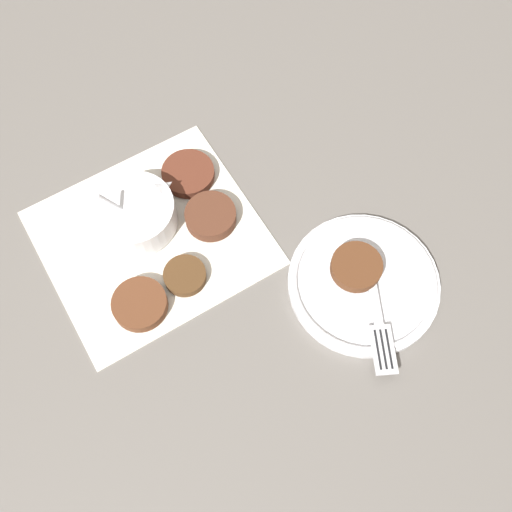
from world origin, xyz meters
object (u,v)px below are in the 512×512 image
(fritter_on_plate, at_px, (356,267))
(fork, at_px, (379,324))
(sauce_bowl, at_px, (136,214))
(serving_plate, at_px, (364,283))

(fritter_on_plate, bearing_deg, fork, -112.66)
(sauce_bowl, relative_size, fritter_on_plate, 1.78)
(fork, bearing_deg, sauce_bowl, 113.86)
(sauce_bowl, xyz_separation_m, fork, (0.15, -0.33, -0.00))
(serving_plate, distance_m, fork, 0.07)
(serving_plate, bearing_deg, fork, -118.50)
(fork, bearing_deg, serving_plate, 61.50)
(sauce_bowl, distance_m, fork, 0.36)
(sauce_bowl, distance_m, serving_plate, 0.33)
(sauce_bowl, xyz_separation_m, serving_plate, (0.18, -0.28, -0.02))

